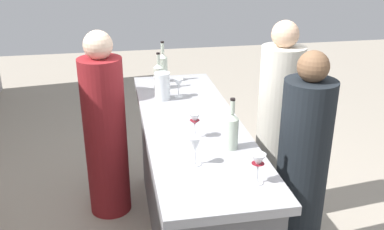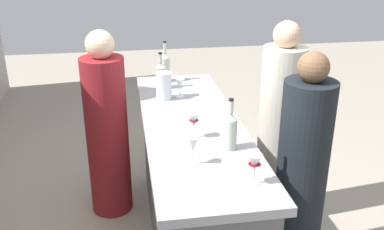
{
  "view_description": "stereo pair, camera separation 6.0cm",
  "coord_description": "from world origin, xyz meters",
  "px_view_note": "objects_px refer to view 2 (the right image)",
  "views": [
    {
      "loc": [
        -2.6,
        0.48,
        2.15
      ],
      "look_at": [
        0.0,
        0.0,
        1.05
      ],
      "focal_mm": 40.88,
      "sensor_mm": 36.0,
      "label": 1
    },
    {
      "loc": [
        -2.61,
        0.42,
        2.15
      ],
      "look_at": [
        0.0,
        0.0,
        1.05
      ],
      "focal_mm": 40.88,
      "sensor_mm": 36.0,
      "label": 2
    }
  ],
  "objects_px": {
    "person_server_behind": "(107,132)",
    "wine_bottle_second_left_clear_pale": "(161,75)",
    "wine_glass_far_left": "(193,146)",
    "wine_bottle_center_clear_pale": "(165,66)",
    "wine_glass_near_right": "(194,120)",
    "wine_bottle_leftmost_clear_pale": "(230,130)",
    "wine_glass_near_left": "(255,163)",
    "wine_glass_near_center": "(180,84)",
    "water_pitcher": "(164,86)",
    "person_left_guest": "(301,175)",
    "person_center_guest": "(279,132)"
  },
  "relations": [
    {
      "from": "person_server_behind",
      "to": "wine_bottle_second_left_clear_pale",
      "type": "bearing_deg",
      "value": 38.35
    },
    {
      "from": "wine_glass_far_left",
      "to": "wine_bottle_center_clear_pale",
      "type": "bearing_deg",
      "value": -0.21
    },
    {
      "from": "wine_glass_near_right",
      "to": "wine_bottle_leftmost_clear_pale",
      "type": "bearing_deg",
      "value": -134.68
    },
    {
      "from": "wine_glass_near_left",
      "to": "person_server_behind",
      "type": "xyz_separation_m",
      "value": [
        1.39,
        0.77,
        -0.41
      ]
    },
    {
      "from": "wine_glass_near_center",
      "to": "wine_glass_far_left",
      "type": "xyz_separation_m",
      "value": [
        -1.06,
        0.08,
        0.01
      ]
    },
    {
      "from": "wine_bottle_second_left_clear_pale",
      "to": "wine_glass_near_center",
      "type": "bearing_deg",
      "value": -150.41
    },
    {
      "from": "wine_bottle_center_clear_pale",
      "to": "person_server_behind",
      "type": "height_order",
      "value": "person_server_behind"
    },
    {
      "from": "wine_bottle_second_left_clear_pale",
      "to": "water_pitcher",
      "type": "bearing_deg",
      "value": 179.58
    },
    {
      "from": "wine_glass_near_right",
      "to": "person_server_behind",
      "type": "distance_m",
      "value": 1.08
    },
    {
      "from": "wine_glass_near_left",
      "to": "wine_glass_near_center",
      "type": "xyz_separation_m",
      "value": [
        1.3,
        0.19,
        -0.01
      ]
    },
    {
      "from": "wine_bottle_second_left_clear_pale",
      "to": "wine_glass_near_left",
      "type": "distance_m",
      "value": 1.56
    },
    {
      "from": "wine_bottle_center_clear_pale",
      "to": "wine_glass_near_left",
      "type": "xyz_separation_m",
      "value": [
        -1.7,
        -0.26,
        -0.01
      ]
    },
    {
      "from": "wine_bottle_second_left_clear_pale",
      "to": "person_left_guest",
      "type": "bearing_deg",
      "value": -141.56
    },
    {
      "from": "wine_glass_near_right",
      "to": "person_left_guest",
      "type": "relative_size",
      "value": 0.1
    },
    {
      "from": "wine_glass_near_center",
      "to": "wine_glass_far_left",
      "type": "relative_size",
      "value": 0.89
    },
    {
      "from": "wine_glass_near_right",
      "to": "wine_bottle_center_clear_pale",
      "type": "bearing_deg",
      "value": 2.83
    },
    {
      "from": "wine_bottle_center_clear_pale",
      "to": "wine_bottle_second_left_clear_pale",
      "type": "bearing_deg",
      "value": 162.75
    },
    {
      "from": "wine_bottle_leftmost_clear_pale",
      "to": "wine_bottle_second_left_clear_pale",
      "type": "bearing_deg",
      "value": 14.42
    },
    {
      "from": "wine_bottle_second_left_clear_pale",
      "to": "person_server_behind",
      "type": "distance_m",
      "value": 0.62
    },
    {
      "from": "person_left_guest",
      "to": "person_server_behind",
      "type": "height_order",
      "value": "person_left_guest"
    },
    {
      "from": "wine_bottle_leftmost_clear_pale",
      "to": "wine_bottle_center_clear_pale",
      "type": "xyz_separation_m",
      "value": [
        1.3,
        0.24,
        0.01
      ]
    },
    {
      "from": "wine_bottle_leftmost_clear_pale",
      "to": "person_center_guest",
      "type": "bearing_deg",
      "value": -39.0
    },
    {
      "from": "water_pitcher",
      "to": "wine_glass_far_left",
      "type": "bearing_deg",
      "value": -177.19
    },
    {
      "from": "wine_bottle_center_clear_pale",
      "to": "wine_glass_far_left",
      "type": "xyz_separation_m",
      "value": [
        -1.46,
        0.01,
        -0.02
      ]
    },
    {
      "from": "person_server_behind",
      "to": "water_pitcher",
      "type": "bearing_deg",
      "value": 7.44
    },
    {
      "from": "water_pitcher",
      "to": "wine_glass_near_left",
      "type": "bearing_deg",
      "value": -165.96
    },
    {
      "from": "wine_glass_far_left",
      "to": "person_server_behind",
      "type": "distance_m",
      "value": 1.32
    },
    {
      "from": "wine_glass_near_left",
      "to": "water_pitcher",
      "type": "distance_m",
      "value": 1.31
    },
    {
      "from": "wine_glass_near_right",
      "to": "person_center_guest",
      "type": "xyz_separation_m",
      "value": [
        0.52,
        -0.75,
        -0.37
      ]
    },
    {
      "from": "wine_bottle_second_left_clear_pale",
      "to": "wine_bottle_leftmost_clear_pale",
      "type": "bearing_deg",
      "value": -165.58
    },
    {
      "from": "wine_bottle_second_left_clear_pale",
      "to": "wine_glass_far_left",
      "type": "height_order",
      "value": "wine_bottle_second_left_clear_pale"
    },
    {
      "from": "wine_bottle_leftmost_clear_pale",
      "to": "wine_glass_near_right",
      "type": "relative_size",
      "value": 1.93
    },
    {
      "from": "wine_bottle_leftmost_clear_pale",
      "to": "person_center_guest",
      "type": "xyz_separation_m",
      "value": [
        0.7,
        -0.57,
        -0.37
      ]
    },
    {
      "from": "wine_bottle_leftmost_clear_pale",
      "to": "person_center_guest",
      "type": "distance_m",
      "value": 0.98
    },
    {
      "from": "person_left_guest",
      "to": "wine_bottle_center_clear_pale",
      "type": "bearing_deg",
      "value": -50.37
    },
    {
      "from": "wine_bottle_center_clear_pale",
      "to": "water_pitcher",
      "type": "bearing_deg",
      "value": 172.45
    },
    {
      "from": "wine_bottle_center_clear_pale",
      "to": "wine_glass_far_left",
      "type": "bearing_deg",
      "value": 179.79
    },
    {
      "from": "wine_glass_near_left",
      "to": "wine_glass_near_right",
      "type": "height_order",
      "value": "wine_glass_near_left"
    },
    {
      "from": "wine_bottle_leftmost_clear_pale",
      "to": "wine_glass_near_right",
      "type": "height_order",
      "value": "wine_bottle_leftmost_clear_pale"
    },
    {
      "from": "wine_glass_near_center",
      "to": "person_server_behind",
      "type": "distance_m",
      "value": 0.7
    },
    {
      "from": "wine_bottle_second_left_clear_pale",
      "to": "wine_glass_near_left",
      "type": "relative_size",
      "value": 1.83
    },
    {
      "from": "person_center_guest",
      "to": "wine_glass_near_center",
      "type": "bearing_deg",
      "value": -2.57
    },
    {
      "from": "wine_bottle_leftmost_clear_pale",
      "to": "wine_glass_near_left",
      "type": "height_order",
      "value": "wine_bottle_leftmost_clear_pale"
    },
    {
      "from": "person_center_guest",
      "to": "person_server_behind",
      "type": "distance_m",
      "value": 1.34
    },
    {
      "from": "wine_bottle_leftmost_clear_pale",
      "to": "wine_bottle_second_left_clear_pale",
      "type": "relative_size",
      "value": 1.05
    },
    {
      "from": "wine_glass_near_right",
      "to": "person_left_guest",
      "type": "bearing_deg",
      "value": -95.2
    },
    {
      "from": "wine_bottle_second_left_clear_pale",
      "to": "water_pitcher",
      "type": "distance_m",
      "value": 0.25
    },
    {
      "from": "wine_glass_near_right",
      "to": "wine_glass_far_left",
      "type": "xyz_separation_m",
      "value": [
        -0.33,
        0.06,
        -0.0
      ]
    },
    {
      "from": "person_server_behind",
      "to": "wine_bottle_leftmost_clear_pale",
      "type": "bearing_deg",
      "value": -31.16
    },
    {
      "from": "water_pitcher",
      "to": "person_server_behind",
      "type": "height_order",
      "value": "person_server_behind"
    }
  ]
}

